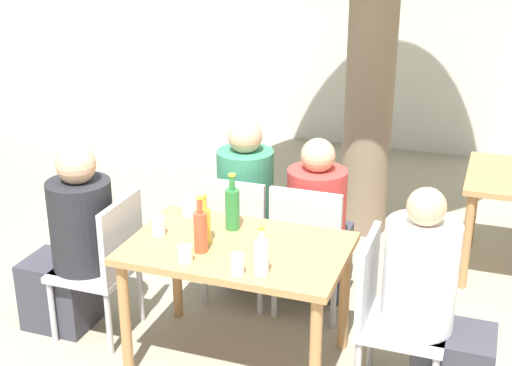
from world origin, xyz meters
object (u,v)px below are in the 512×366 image
object	(u,v)px
patio_chair_2	(237,232)
patio_chair_3	(309,243)
drinking_glass_2	(159,226)
patio_chair_0	(107,260)
patio_chair_1	(387,309)
person_seated_1	(434,311)
dining_table_front	(238,261)
water_bottle_0	(261,256)
green_bottle_2	(232,208)
drinking_glass_1	(237,265)
person_seated_2	(250,212)
person_seated_0	(72,248)
person_seated_3	(319,227)
soda_bottle_1	(200,231)
drinking_glass_0	(189,207)
drinking_glass_3	(185,254)
oil_cruet_3	(205,225)

from	to	relation	value
patio_chair_2	patio_chair_3	bearing A→B (deg)	-180.00
drinking_glass_2	patio_chair_0	bearing A→B (deg)	175.98
patio_chair_1	person_seated_1	distance (m)	0.23
dining_table_front	water_bottle_0	size ratio (longest dim) A/B	4.62
green_bottle_2	drinking_glass_2	world-z (taller)	green_bottle_2
person_seated_1	water_bottle_0	world-z (taller)	person_seated_1
patio_chair_1	drinking_glass_2	size ratio (longest dim) A/B	8.28
patio_chair_0	drinking_glass_1	world-z (taller)	patio_chair_0
patio_chair_1	person_seated_2	bearing A→B (deg)	51.52
patio_chair_2	person_seated_0	size ratio (longest dim) A/B	0.75
patio_chair_2	patio_chair_0	bearing A→B (deg)	46.29
person_seated_3	drinking_glass_2	world-z (taller)	person_seated_3
person_seated_0	drinking_glass_2	xyz separation A→B (m)	(0.60, -0.03, 0.24)
person_seated_3	soda_bottle_1	distance (m)	1.11
patio_chair_3	water_bottle_0	bearing A→B (deg)	89.42
patio_chair_2	person_seated_3	world-z (taller)	person_seated_3
person_seated_1	drinking_glass_0	world-z (taller)	person_seated_1
patio_chair_0	patio_chair_1	world-z (taller)	same
dining_table_front	water_bottle_0	bearing A→B (deg)	-49.16
person_seated_2	drinking_glass_1	world-z (taller)	person_seated_2
soda_bottle_1	drinking_glass_3	xyz separation A→B (m)	(-0.03, -0.13, -0.08)
green_bottle_2	drinking_glass_0	distance (m)	0.34
patio_chair_0	patio_chair_3	size ratio (longest dim) A/B	1.00
patio_chair_0	dining_table_front	bearing A→B (deg)	90.00
patio_chair_0	drinking_glass_0	distance (m)	0.57
green_bottle_2	drinking_glass_1	xyz separation A→B (m)	(0.22, -0.50, -0.07)
dining_table_front	drinking_glass_2	size ratio (longest dim) A/B	11.06
soda_bottle_1	patio_chair_0	bearing A→B (deg)	168.59
soda_bottle_1	drinking_glass_1	size ratio (longest dim) A/B	2.83
person_seated_1	drinking_glass_2	distance (m)	1.53
drinking_glass_1	drinking_glass_3	size ratio (longest dim) A/B	1.26
patio_chair_2	person_seated_3	distance (m)	0.53
patio_chair_3	drinking_glass_0	distance (m)	0.78
person_seated_1	drinking_glass_0	distance (m)	1.51
patio_chair_0	green_bottle_2	distance (m)	0.83
patio_chair_0	person_seated_1	distance (m)	1.88
dining_table_front	drinking_glass_1	bearing A→B (deg)	-68.95
patio_chair_3	person_seated_0	distance (m)	1.43
patio_chair_0	water_bottle_0	world-z (taller)	water_bottle_0
drinking_glass_1	dining_table_front	bearing A→B (deg)	111.05
patio_chair_3	green_bottle_2	world-z (taller)	green_bottle_2
person_seated_1	soda_bottle_1	bearing A→B (deg)	96.38
person_seated_2	water_bottle_0	distance (m)	1.23
person_seated_3	green_bottle_2	size ratio (longest dim) A/B	3.41
oil_cruet_3	patio_chair_2	bearing A→B (deg)	95.59
green_bottle_2	drinking_glass_3	world-z (taller)	green_bottle_2
person_seated_3	drinking_glass_1	xyz separation A→B (m)	(-0.12, -1.15, 0.28)
patio_chair_3	drinking_glass_0	xyz separation A→B (m)	(-0.65, -0.33, 0.28)
dining_table_front	patio_chair_1	world-z (taller)	patio_chair_1
dining_table_front	patio_chair_1	xyz separation A→B (m)	(0.82, 0.00, -0.13)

